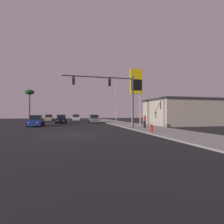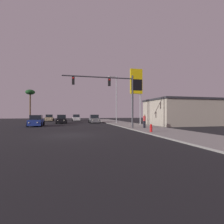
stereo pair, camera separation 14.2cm
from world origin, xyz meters
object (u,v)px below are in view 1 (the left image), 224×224
object	(u,v)px
car_white	(76,118)
car_tan	(49,118)
car_black	(61,119)
palm_tree_far	(30,94)
car_blue	(36,121)
pedestrian_on_sidewalk	(145,120)
fire_hydrant	(152,128)
gas_station_sign	(136,84)
traffic_light_mast	(113,90)
street_lamp	(116,97)
car_grey	(94,119)

from	to	relation	value
car_white	car_tan	bearing A→B (deg)	-5.64
car_black	palm_tree_far	world-z (taller)	palm_tree_far
car_blue	pedestrian_on_sidewalk	xyz separation A→B (m)	(13.96, -8.00, 0.27)
fire_hydrant	pedestrian_on_sidewalk	bearing A→B (deg)	73.35
car_black	gas_station_sign	world-z (taller)	gas_station_sign
car_blue	traffic_light_mast	bearing A→B (deg)	140.26
car_black	palm_tree_far	xyz separation A→B (m)	(-8.62, 13.99, 6.38)
car_tan	fire_hydrant	xyz separation A→B (m)	(12.71, -31.24, -0.27)
car_blue	palm_tree_far	world-z (taller)	palm_tree_far
car_tan	fire_hydrant	world-z (taller)	car_tan
car_white	fire_hydrant	bearing A→B (deg)	99.33
car_tan	street_lamp	size ratio (longest dim) A/B	0.48
fire_hydrant	street_lamp	bearing A→B (deg)	86.92
car_tan	pedestrian_on_sidewalk	bearing A→B (deg)	116.55
car_grey	street_lamp	size ratio (longest dim) A/B	0.48
car_black	car_tan	bearing A→B (deg)	-74.08
gas_station_sign	palm_tree_far	xyz separation A→B (m)	(-20.66, 23.24, 0.53)
fire_hydrant	palm_tree_far	world-z (taller)	palm_tree_far
car_black	street_lamp	xyz separation A→B (m)	(10.13, -3.50, 4.36)
car_blue	fire_hydrant	size ratio (longest dim) A/B	5.71
car_blue	palm_tree_far	xyz separation A→B (m)	(-5.28, 21.57, 6.38)
traffic_light_mast	street_lamp	world-z (taller)	street_lamp
fire_hydrant	traffic_light_mast	bearing A→B (deg)	117.68
car_blue	pedestrian_on_sidewalk	world-z (taller)	pedestrian_on_sidewalk
car_black	traffic_light_mast	size ratio (longest dim) A/B	0.51
gas_station_sign	car_tan	bearing A→B (deg)	127.47
car_white	pedestrian_on_sidewalk	distance (m)	27.18
palm_tree_far	car_blue	bearing A→B (deg)	-76.25
car_white	palm_tree_far	bearing A→B (deg)	-18.01
traffic_light_mast	car_blue	bearing A→B (deg)	142.28
car_white	palm_tree_far	size ratio (longest dim) A/B	0.53
traffic_light_mast	gas_station_sign	xyz separation A→B (m)	(5.40, 6.05, 1.83)
car_tan	car_black	bearing A→B (deg)	106.17
traffic_light_mast	pedestrian_on_sidewalk	size ratio (longest dim) A/B	5.13
street_lamp	car_blue	bearing A→B (deg)	-163.14
street_lamp	palm_tree_far	bearing A→B (deg)	136.99
car_blue	palm_tree_far	bearing A→B (deg)	-78.27
street_lamp	fire_hydrant	size ratio (longest dim) A/B	11.84
car_blue	palm_tree_far	size ratio (longest dim) A/B	0.53
car_black	traffic_light_mast	distance (m)	17.16
car_grey	fire_hydrant	xyz separation A→B (m)	(2.79, -20.07, -0.27)
car_white	car_blue	distance (m)	19.27
gas_station_sign	car_black	bearing A→B (deg)	142.48
gas_station_sign	palm_tree_far	distance (m)	31.10
car_white	car_grey	distance (m)	11.20
car_grey	car_white	bearing A→B (deg)	-72.12
car_white	car_grey	size ratio (longest dim) A/B	1.00
palm_tree_far	traffic_light_mast	bearing A→B (deg)	-62.48
car_grey	car_blue	bearing A→B (deg)	38.14
car_tan	gas_station_sign	size ratio (longest dim) A/B	0.48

